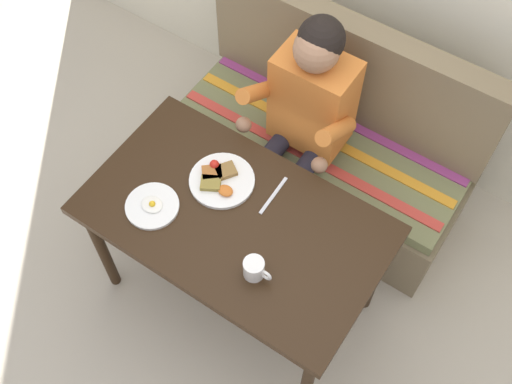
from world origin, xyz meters
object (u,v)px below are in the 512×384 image
object	(u,v)px
plate_breakfast	(221,179)
coffee_mug	(254,268)
table	(235,228)
knife	(273,195)
couch	(324,147)
person	(304,114)
plate_eggs	(152,206)

from	to	relation	value
plate_breakfast	coffee_mug	world-z (taller)	coffee_mug
table	knife	bearing A→B (deg)	67.18
table	couch	xyz separation A→B (m)	(0.00, 0.76, -0.32)
table	person	distance (m)	0.60
couch	knife	size ratio (longest dim) A/B	7.20
person	plate_breakfast	size ratio (longest dim) A/B	4.53
person	plate_breakfast	bearing A→B (deg)	-102.04
knife	coffee_mug	bearing A→B (deg)	-69.99
couch	knife	world-z (taller)	couch
table	person	xyz separation A→B (m)	(-0.04, 0.59, 0.09)
table	coffee_mug	distance (m)	0.28
couch	person	distance (m)	0.45
coffee_mug	knife	bearing A→B (deg)	111.33
knife	plate_breakfast	bearing A→B (deg)	-165.52
person	knife	xyz separation A→B (m)	(0.11, -0.42, -0.01)
couch	knife	distance (m)	0.72
table	plate_breakfast	distance (m)	0.20
plate_eggs	coffee_mug	distance (m)	0.50
couch	plate_eggs	bearing A→B (deg)	-108.25
person	coffee_mug	bearing A→B (deg)	-72.12
person	plate_breakfast	world-z (taller)	person
person	plate_eggs	distance (m)	0.78
couch	plate_eggs	xyz separation A→B (m)	(-0.30, -0.91, 0.41)
person	plate_eggs	size ratio (longest dim) A/B	5.64
table	knife	world-z (taller)	knife
couch	coffee_mug	distance (m)	1.04
couch	knife	xyz separation A→B (m)	(0.07, -0.60, 0.40)
plate_eggs	couch	bearing A→B (deg)	71.75
plate_eggs	coffee_mug	size ratio (longest dim) A/B	1.82
coffee_mug	knife	xyz separation A→B (m)	(-0.13, 0.33, -0.04)
couch	plate_breakfast	world-z (taller)	couch
table	plate_eggs	bearing A→B (deg)	-154.58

